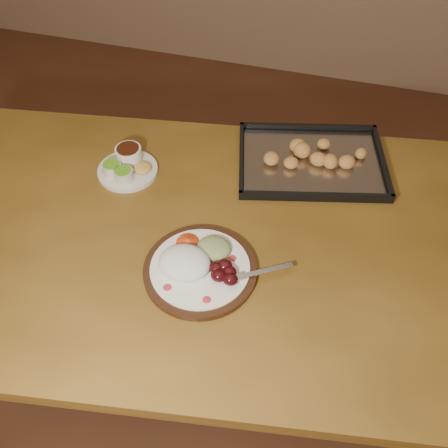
% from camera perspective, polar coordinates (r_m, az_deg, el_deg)
% --- Properties ---
extents(ground, '(4.00, 4.00, 0.00)m').
position_cam_1_polar(ground, '(1.95, -9.12, -13.58)').
color(ground, brown).
rests_on(ground, ground).
extents(dining_table, '(1.62, 1.12, 0.75)m').
position_cam_1_polar(dining_table, '(1.33, -2.17, -3.98)').
color(dining_table, brown).
rests_on(dining_table, ground).
extents(dinner_plate, '(0.34, 0.27, 0.06)m').
position_cam_1_polar(dinner_plate, '(1.17, -2.98, -4.73)').
color(dinner_plate, black).
rests_on(dinner_plate, dining_table).
extents(condiment_saucer, '(0.17, 0.17, 0.06)m').
position_cam_1_polar(condiment_saucer, '(1.43, -11.07, 6.55)').
color(condiment_saucer, silver).
rests_on(condiment_saucer, dining_table).
extents(baking_tray, '(0.47, 0.39, 0.04)m').
position_cam_1_polar(baking_tray, '(1.45, 9.98, 7.16)').
color(baking_tray, black).
rests_on(baking_tray, dining_table).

